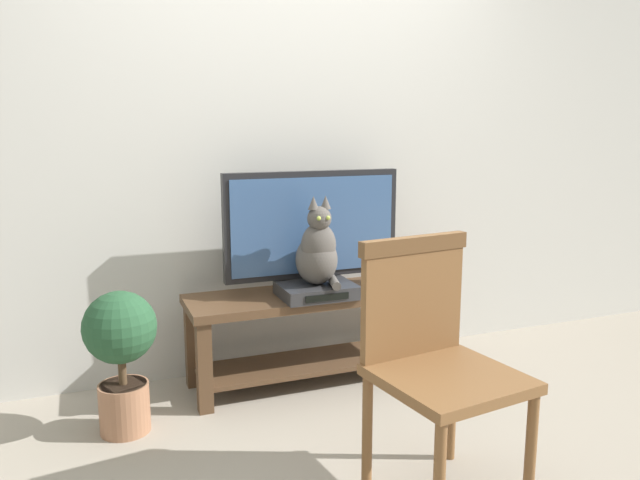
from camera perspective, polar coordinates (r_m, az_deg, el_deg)
The scene contains 9 objects.
ground_plane at distance 3.01m, azimuth 2.15°, elevation -16.50°, with size 12.00×12.00×0.00m, color gray.
back_wall at distance 3.50m, azimuth -3.51°, elevation 11.06°, with size 7.00×0.12×2.80m, color beige.
tv_stand at distance 3.34m, azimuth -0.31°, elevation -7.37°, with size 1.38×0.43×0.50m.
tv at distance 3.28m, azimuth -0.67°, elevation 1.04°, with size 0.96×0.20×0.64m.
media_box at distance 3.20m, azimuth -0.31°, elevation -4.65°, with size 0.38×0.30×0.07m.
cat at distance 3.14m, azimuth -0.22°, elevation -1.04°, with size 0.21×0.28×0.46m.
wooden_chair at distance 2.35m, azimuth 10.34°, elevation -9.77°, with size 0.54×0.54×0.96m.
book_stack at distance 3.46m, azimuth 7.68°, elevation -3.32°, with size 0.24×0.17×0.11m.
potted_plant at distance 2.92m, azimuth -17.86°, elevation -9.50°, with size 0.32×0.32×0.65m.
Camera 1 is at (-1.07, -2.46, 1.37)m, focal length 34.75 mm.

